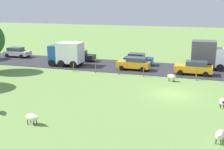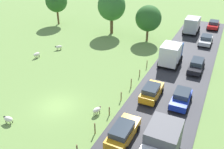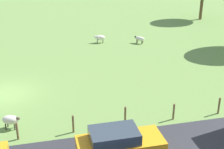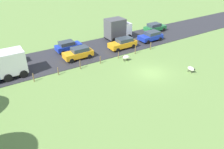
{
  "view_description": "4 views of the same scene",
  "coord_description": "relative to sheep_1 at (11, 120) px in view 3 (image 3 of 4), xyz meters",
  "views": [
    {
      "loc": [
        -27.94,
        -2.64,
        8.71
      ],
      "look_at": [
        2.09,
        6.8,
        0.95
      ],
      "focal_mm": 47.69,
      "sensor_mm": 36.0,
      "label": 1
    },
    {
      "loc": [
        14.93,
        -17.01,
        15.99
      ],
      "look_at": [
        2.97,
        7.74,
        0.81
      ],
      "focal_mm": 39.15,
      "sensor_mm": 36.0,
      "label": 2
    },
    {
      "loc": [
        21.32,
        2.61,
        10.0
      ],
      "look_at": [
        0.39,
        7.62,
        0.94
      ],
      "focal_mm": 51.16,
      "sensor_mm": 36.0,
      "label": 3
    },
    {
      "loc": [
        -17.99,
        17.36,
        13.56
      ],
      "look_at": [
        0.7,
        5.46,
        1.11
      ],
      "focal_mm": 35.32,
      "sensor_mm": 36.0,
      "label": 4
    }
  ],
  "objects": [
    {
      "name": "fence_post_5",
      "position": [
        1.24,
        9.47,
        -0.03
      ],
      "size": [
        0.12,
        0.12,
        1.04
      ],
      "primitive_type": "cylinder",
      "color": "brown",
      "rests_on": "ground_plane"
    },
    {
      "name": "car_2",
      "position": [
        4.18,
        5.29,
        0.37
      ],
      "size": [
        1.98,
        4.21,
        1.66
      ],
      "color": "orange",
      "rests_on": "road_strip"
    },
    {
      "name": "fence_post_2",
      "position": [
        1.24,
        0.4,
        -0.04
      ],
      "size": [
        0.12,
        0.12,
        1.03
      ],
      "primitive_type": "cylinder",
      "color": "brown",
      "rests_on": "ground_plane"
    },
    {
      "name": "fence_post_6",
      "position": [
        1.24,
        12.49,
        -0.0
      ],
      "size": [
        0.12,
        0.12,
        1.09
      ],
      "primitive_type": "cylinder",
      "color": "brown",
      "rests_on": "ground_plane"
    },
    {
      "name": "sheep_1",
      "position": [
        0.0,
        0.0,
        0.0
      ],
      "size": [
        0.81,
        1.12,
        0.82
      ],
      "color": "silver",
      "rests_on": "ground_plane"
    },
    {
      "name": "sheep_4",
      "position": [
        -15.14,
        8.27,
        0.0
      ],
      "size": [
        0.72,
        1.22,
        0.83
      ],
      "color": "silver",
      "rests_on": "ground_plane"
    },
    {
      "name": "fence_post_4",
      "position": [
        1.24,
        6.45,
        0.07
      ],
      "size": [
        0.12,
        0.12,
        1.23
      ],
      "primitive_type": "cylinder",
      "color": "brown",
      "rests_on": "ground_plane"
    },
    {
      "name": "ground_plane",
      "position": [
        -4.65,
        -0.64,
        -0.55
      ],
      "size": [
        160.0,
        160.0,
        0.0
      ],
      "primitive_type": "plane",
      "color": "#6B8E47"
    },
    {
      "name": "sheep_3",
      "position": [
        -13.97,
        12.28,
        -0.04
      ],
      "size": [
        1.1,
        1.08,
        0.74
      ],
      "color": "silver",
      "rests_on": "ground_plane"
    },
    {
      "name": "fence_post_3",
      "position": [
        1.24,
        3.43,
        -0.02
      ],
      "size": [
        0.12,
        0.12,
        1.07
      ],
      "primitive_type": "cylinder",
      "color": "brown",
      "rests_on": "ground_plane"
    }
  ]
}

